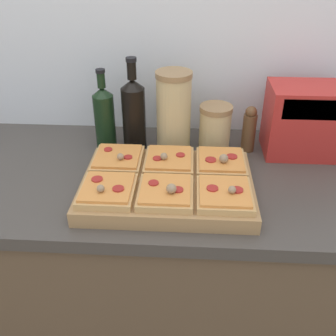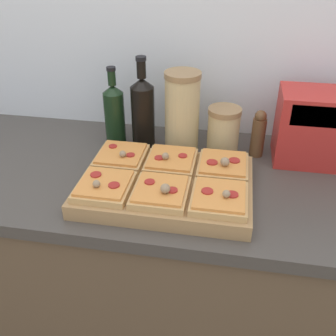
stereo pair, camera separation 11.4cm
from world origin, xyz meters
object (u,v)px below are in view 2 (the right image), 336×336
at_px(grain_jar_tall, 182,112).
at_px(grain_jar_short, 223,131).
at_px(wine_bottle, 143,111).
at_px(pepper_mill, 258,134).
at_px(toaster_oven, 319,128).
at_px(olive_oil_bottle, 114,114).
at_px(cutting_board, 166,186).

relative_size(grain_jar_tall, grain_jar_short, 1.70).
bearing_deg(wine_bottle, grain_jar_short, 0.00).
bearing_deg(pepper_mill, toaster_oven, -0.26).
height_order(olive_oil_bottle, toaster_oven, olive_oil_bottle).
xyz_separation_m(grain_jar_tall, grain_jar_short, (0.14, -0.00, -0.06)).
bearing_deg(wine_bottle, pepper_mill, 0.00).
height_order(cutting_board, pepper_mill, pepper_mill).
bearing_deg(grain_jar_short, pepper_mill, 0.00).
bearing_deg(wine_bottle, olive_oil_bottle, 180.00).
bearing_deg(toaster_oven, cutting_board, -148.75).
bearing_deg(olive_oil_bottle, cutting_board, -49.65).
relative_size(cutting_board, grain_jar_tall, 1.79).
height_order(grain_jar_tall, pepper_mill, grain_jar_tall).
distance_m(wine_bottle, toaster_oven, 0.58).
relative_size(cutting_board, toaster_oven, 1.68).
xyz_separation_m(olive_oil_bottle, toaster_oven, (0.68, -0.00, 0.00)).
relative_size(cutting_board, grain_jar_short, 3.04).
height_order(wine_bottle, grain_jar_short, wine_bottle).
xyz_separation_m(grain_jar_tall, pepper_mill, (0.26, 0.00, -0.06)).
bearing_deg(grain_jar_short, wine_bottle, 180.00).
relative_size(olive_oil_bottle, wine_bottle, 0.88).
bearing_deg(olive_oil_bottle, grain_jar_short, -0.00).
relative_size(grain_jar_tall, toaster_oven, 0.94).
xyz_separation_m(cutting_board, olive_oil_bottle, (-0.23, 0.27, 0.09)).
bearing_deg(grain_jar_short, toaster_oven, -0.16).
bearing_deg(pepper_mill, cutting_board, -133.78).
distance_m(wine_bottle, grain_jar_tall, 0.13).
distance_m(olive_oil_bottle, grain_jar_short, 0.38).
relative_size(pepper_mill, toaster_oven, 0.56).
bearing_deg(olive_oil_bottle, pepper_mill, 0.00).
distance_m(grain_jar_short, toaster_oven, 0.30).
distance_m(cutting_board, pepper_mill, 0.38).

